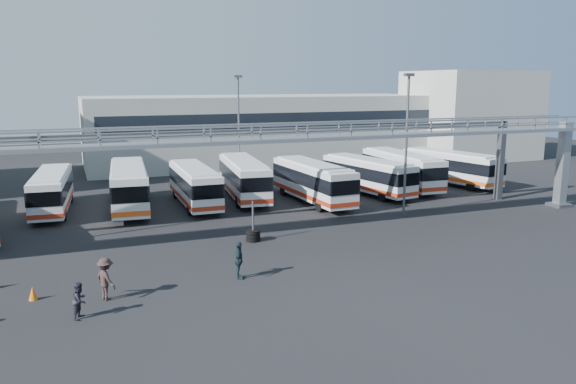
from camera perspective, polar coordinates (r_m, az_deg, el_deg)
name	(u,v)px	position (r m, az deg, el deg)	size (l,w,h in m)	color
ground	(287,261)	(30.71, -0.15, -7.07)	(140.00, 140.00, 0.00)	black
gantry	(252,149)	(34.95, -3.69, 4.38)	(51.40, 5.15, 7.10)	gray
warehouse	(264,129)	(69.22, -2.45, 6.43)	(42.00, 14.00, 8.00)	#9E9E99
building_right	(469,115)	(76.73, 17.94, 7.49)	(14.00, 12.00, 11.00)	#B2B2AD
light_pole_mid	(407,137)	(41.19, 11.95, 5.48)	(0.70, 0.35, 10.21)	#4C4F54
light_pole_back	(239,126)	(51.45, -5.03, 6.74)	(0.70, 0.35, 10.21)	#4C4F54
bus_2	(52,190)	(45.40, -22.87, 0.20)	(3.14, 10.20, 3.05)	silver
bus_3	(129,185)	(44.45, -15.86, 0.69)	(3.58, 11.38, 3.40)	silver
bus_4	(194,184)	(44.75, -9.49, 0.82)	(2.59, 10.29, 3.11)	silver
bus_5	(244,177)	(46.85, -4.53, 1.52)	(3.77, 11.09, 3.30)	silver
bus_6	(313,180)	(45.35, 2.52, 1.19)	(2.91, 10.77, 3.24)	silver
bus_7	(368,174)	(49.26, 8.09, 1.78)	(4.08, 10.45, 3.10)	silver
bus_8	(401,168)	(52.46, 11.45, 2.36)	(2.94, 10.95, 3.30)	silver
bus_9	(451,166)	(55.53, 16.21, 2.52)	(4.49, 10.66, 3.15)	silver
pedestrian_b	(80,300)	(24.96, -20.38, -10.27)	(0.75, 0.58, 1.54)	#26212E
pedestrian_c	(106,279)	(26.53, -18.02, -8.39)	(1.25, 0.72, 1.93)	#322321
pedestrian_d	(239,260)	(27.95, -5.02, -6.92)	(1.11, 0.46, 1.89)	#1A2A30
cone_left	(33,293)	(27.88, -24.50, -9.34)	(0.39, 0.39, 0.62)	#DB630C
tire_stack	(253,234)	(34.51, -3.56, -4.32)	(0.87, 0.87, 2.48)	black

